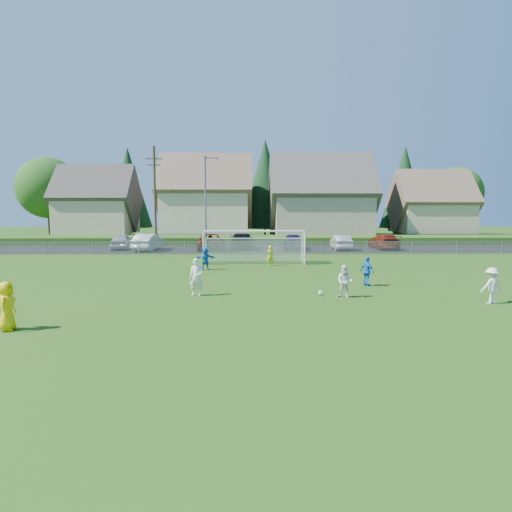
% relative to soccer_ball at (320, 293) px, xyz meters
% --- Properties ---
extents(ground, '(160.00, 160.00, 0.00)m').
position_rel_soccer_ball_xyz_m(ground, '(-2.98, -3.53, -0.11)').
color(ground, '#193D0C').
rests_on(ground, ground).
extents(asphalt_lot, '(60.00, 60.00, 0.00)m').
position_rel_soccer_ball_xyz_m(asphalt_lot, '(-2.98, 23.97, -0.10)').
color(asphalt_lot, black).
rests_on(asphalt_lot, ground).
extents(grass_embankment, '(70.00, 6.00, 0.80)m').
position_rel_soccer_ball_xyz_m(grass_embankment, '(-2.98, 31.47, 0.29)').
color(grass_embankment, '#1E420F').
rests_on(grass_embankment, ground).
extents(soccer_ball, '(0.22, 0.22, 0.22)m').
position_rel_soccer_ball_xyz_m(soccer_ball, '(0.00, 0.00, 0.00)').
color(soccer_ball, white).
rests_on(soccer_ball, ground).
extents(referee, '(0.59, 0.86, 1.67)m').
position_rel_soccer_ball_xyz_m(referee, '(-11.59, -6.01, 0.73)').
color(referee, yellow).
rests_on(referee, ground).
extents(player_white_a, '(0.66, 0.44, 1.77)m').
position_rel_soccer_ball_xyz_m(player_white_a, '(-5.87, -0.04, 0.78)').
color(player_white_a, white).
rests_on(player_white_a, ground).
extents(player_white_b, '(0.92, 0.84, 1.53)m').
position_rel_soccer_ball_xyz_m(player_white_b, '(1.01, -0.62, 0.65)').
color(player_white_b, white).
rests_on(player_white_b, ground).
extents(player_white_c, '(1.14, 0.85, 1.57)m').
position_rel_soccer_ball_xyz_m(player_white_c, '(7.09, -2.00, 0.68)').
color(player_white_c, white).
rests_on(player_white_c, ground).
extents(player_blue_a, '(0.80, 0.98, 1.56)m').
position_rel_soccer_ball_xyz_m(player_blue_a, '(2.85, 2.49, 0.67)').
color(player_blue_a, blue).
rests_on(player_blue_a, ground).
extents(player_blue_b, '(1.43, 0.61, 1.49)m').
position_rel_soccer_ball_xyz_m(player_blue_b, '(-6.30, 8.98, 0.63)').
color(player_blue_b, blue).
rests_on(player_blue_b, ground).
extents(goalkeeper, '(0.62, 0.52, 1.45)m').
position_rel_soccer_ball_xyz_m(goalkeeper, '(-1.88, 10.92, 0.62)').
color(goalkeeper, '#CED418').
rests_on(goalkeeper, ground).
extents(car_a, '(2.23, 4.63, 1.53)m').
position_rel_soccer_ball_xyz_m(car_a, '(-15.98, 24.10, 0.65)').
color(car_a, '#A7ABAF').
rests_on(car_a, ground).
extents(car_b, '(2.36, 5.11, 1.62)m').
position_rel_soccer_ball_xyz_m(car_b, '(-13.03, 22.72, 0.70)').
color(car_b, silver).
rests_on(car_b, ground).
extents(car_c, '(3.28, 5.99, 1.59)m').
position_rel_soccer_ball_xyz_m(car_c, '(-7.16, 23.37, 0.68)').
color(car_c, '#5E130A').
rests_on(car_c, ground).
extents(car_d, '(2.43, 5.58, 1.60)m').
position_rel_soccer_ball_xyz_m(car_d, '(-4.07, 24.27, 0.69)').
color(car_d, black).
rests_on(car_d, ground).
extents(car_e, '(2.50, 4.93, 1.61)m').
position_rel_soccer_ball_xyz_m(car_e, '(1.00, 23.49, 0.69)').
color(car_e, '#181240').
rests_on(car_e, ground).
extents(car_f, '(1.59, 4.36, 1.43)m').
position_rel_soccer_ball_xyz_m(car_f, '(5.70, 23.27, 0.60)').
color(car_f, '#B8B8B8').
rests_on(car_f, ground).
extents(car_g, '(2.14, 5.23, 1.51)m').
position_rel_soccer_ball_xyz_m(car_g, '(10.18, 24.04, 0.65)').
color(car_g, maroon).
rests_on(car_g, ground).
extents(soccer_goal, '(7.42, 1.90, 2.50)m').
position_rel_soccer_ball_xyz_m(soccer_goal, '(-2.98, 12.52, 1.52)').
color(soccer_goal, white).
rests_on(soccer_goal, ground).
extents(chainlink_fence, '(52.06, 0.06, 1.20)m').
position_rel_soccer_ball_xyz_m(chainlink_fence, '(-2.98, 18.47, 0.52)').
color(chainlink_fence, gray).
rests_on(chainlink_fence, ground).
extents(streetlight, '(1.38, 0.18, 9.00)m').
position_rel_soccer_ball_xyz_m(streetlight, '(-7.43, 22.47, 4.73)').
color(streetlight, slate).
rests_on(streetlight, ground).
extents(utility_pole, '(1.60, 0.26, 10.00)m').
position_rel_soccer_ball_xyz_m(utility_pole, '(-12.48, 23.47, 5.04)').
color(utility_pole, '#473321').
rests_on(utility_pole, ground).
extents(houses_row, '(53.90, 11.45, 13.27)m').
position_rel_soccer_ball_xyz_m(houses_row, '(-1.01, 38.94, 7.22)').
color(houses_row, tan).
rests_on(houses_row, ground).
extents(tree_row, '(65.98, 12.36, 13.80)m').
position_rel_soccer_ball_xyz_m(tree_row, '(-1.94, 45.21, 6.80)').
color(tree_row, '#382616').
rests_on(tree_row, ground).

